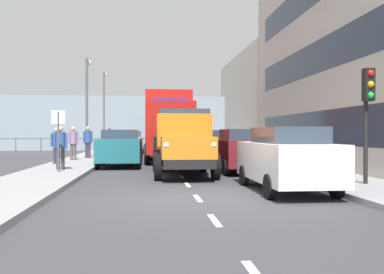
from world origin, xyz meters
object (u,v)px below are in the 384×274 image
object	(u,v)px
car_black_kerbside_2	(218,146)
lamp_post_promenade	(87,98)
car_teal_oppositeside_0	(120,147)
truck_vintage_orange	(184,144)
pedestrian_couple_b	(56,142)
lamp_post_far	(104,104)
car_maroon_kerbside_1	(241,150)
pedestrian_strolling	(88,139)
pedestrian_with_bag	(73,140)
car_grey_oppositeside_2	(131,142)
traffic_light_near	(368,100)
street_sign	(58,130)
lorry_cargo_red	(168,124)
pedestrian_in_dark_coat	(60,144)
car_silver_oppositeside_1	(127,144)
car_white_kerbside_near	(286,158)

from	to	relation	value
car_black_kerbside_2	lamp_post_promenade	world-z (taller)	lamp_post_promenade
car_teal_oppositeside_0	lamp_post_promenade	size ratio (longest dim) A/B	0.72
truck_vintage_orange	pedestrian_couple_b	distance (m)	7.28
truck_vintage_orange	lamp_post_far	world-z (taller)	lamp_post_far
car_maroon_kerbside_1	pedestrian_strolling	world-z (taller)	pedestrian_strolling
pedestrian_couple_b	pedestrian_with_bag	size ratio (longest dim) A/B	0.95
car_black_kerbside_2	pedestrian_with_bag	distance (m)	7.64
car_grey_oppositeside_2	pedestrian_strolling	bearing A→B (deg)	74.59
car_maroon_kerbside_1	traffic_light_near	bearing A→B (deg)	114.04
truck_vintage_orange	pedestrian_with_bag	size ratio (longest dim) A/B	3.20
pedestrian_couple_b	car_grey_oppositeside_2	bearing A→B (deg)	-103.42
pedestrian_strolling	traffic_light_near	distance (m)	16.49
street_sign	pedestrian_couple_b	bearing A→B (deg)	-77.11
car_black_kerbside_2	lamp_post_far	world-z (taller)	lamp_post_far
truck_vintage_orange	car_teal_oppositeside_0	distance (m)	5.35
traffic_light_near	street_sign	world-z (taller)	traffic_light_near
car_maroon_kerbside_1	car_black_kerbside_2	world-z (taller)	same
pedestrian_with_bag	lamp_post_promenade	size ratio (longest dim) A/B	0.30
car_grey_oppositeside_2	pedestrian_strolling	xyz separation A→B (m)	(2.13, 7.72, 0.32)
lorry_cargo_red	car_teal_oppositeside_0	distance (m)	4.83
pedestrian_in_dark_coat	car_silver_oppositeside_1	bearing A→B (deg)	-103.46
lorry_cargo_red	traffic_light_near	size ratio (longest dim) A/B	2.56
lorry_cargo_red	car_maroon_kerbside_1	xyz separation A→B (m)	(-2.57, 7.50, -1.18)
car_teal_oppositeside_0	street_sign	size ratio (longest dim) A/B	1.89
lorry_cargo_red	car_maroon_kerbside_1	world-z (taller)	lorry_cargo_red
pedestrian_strolling	traffic_light_near	xyz separation A→B (m)	(-9.48, 13.44, 1.26)
car_white_kerbside_near	car_grey_oppositeside_2	distance (m)	21.87
car_black_kerbside_2	lamp_post_far	distance (m)	15.21
lorry_cargo_red	car_white_kerbside_near	world-z (taller)	lorry_cargo_red
car_teal_oppositeside_0	lamp_post_promenade	bearing A→B (deg)	-68.86
car_black_kerbside_2	car_silver_oppositeside_1	xyz separation A→B (m)	(4.97, -3.69, 0.00)
pedestrian_in_dark_coat	lamp_post_promenade	size ratio (longest dim) A/B	0.28
car_black_kerbside_2	pedestrian_with_bag	xyz separation A→B (m)	(7.61, -0.70, 0.29)
car_white_kerbside_near	traffic_light_near	xyz separation A→B (m)	(-2.38, -0.14, 1.58)
car_grey_oppositeside_2	pedestrian_in_dark_coat	size ratio (longest dim) A/B	2.32
car_white_kerbside_near	car_teal_oppositeside_0	size ratio (longest dim) A/B	1.01
truck_vintage_orange	car_white_kerbside_near	size ratio (longest dim) A/B	1.31
car_silver_oppositeside_1	pedestrian_with_bag	distance (m)	4.00
pedestrian_in_dark_coat	pedestrian_couple_b	bearing A→B (deg)	-75.43
car_silver_oppositeside_1	lamp_post_promenade	world-z (taller)	lamp_post_promenade
car_maroon_kerbside_1	car_silver_oppositeside_1	size ratio (longest dim) A/B	0.86
car_white_kerbside_near	pedestrian_in_dark_coat	size ratio (longest dim) A/B	2.54
truck_vintage_orange	pedestrian_strolling	size ratio (longest dim) A/B	3.13
pedestrian_with_bag	pedestrian_strolling	size ratio (longest dim) A/B	0.98
traffic_light_near	lamp_post_far	size ratio (longest dim) A/B	0.49
pedestrian_in_dark_coat	lamp_post_promenade	distance (m)	9.52
lorry_cargo_red	pedestrian_with_bag	xyz separation A→B (m)	(5.03, 1.17, -0.88)
car_grey_oppositeside_2	lamp_post_far	world-z (taller)	lamp_post_far
car_grey_oppositeside_2	pedestrian_in_dark_coat	bearing A→B (deg)	82.15
lamp_post_far	truck_vintage_orange	bearing A→B (deg)	103.81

